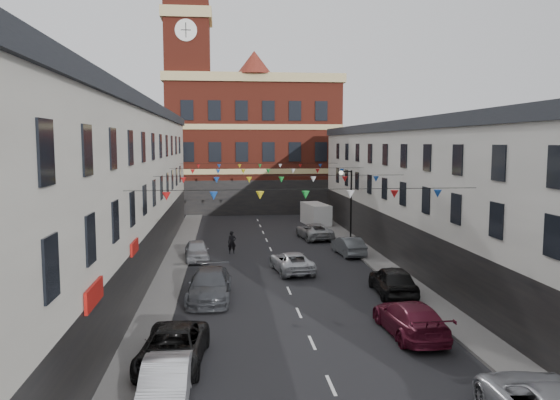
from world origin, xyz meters
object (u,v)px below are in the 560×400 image
object	(u,v)px
car_left_d	(210,285)
car_left_e	(197,251)
pedestrian	(232,242)
car_left_c	(173,348)
car_left_b	(165,385)
car_right_e	(348,246)
car_right_c	(410,318)
car_right_f	(314,231)
white_van	(316,214)
car_right_d	(393,281)
street_lamp	(348,196)
moving_car	(292,262)

from	to	relation	value
car_left_d	car_left_e	size ratio (longest dim) A/B	1.32
pedestrian	car_left_c	bearing A→B (deg)	-102.90
car_left_b	car_left_d	distance (m)	11.67
car_right_e	car_left_c	bearing A→B (deg)	54.19
car_left_c	car_right_c	distance (m)	10.07
car_right_f	white_van	xyz separation A→B (m)	(1.49, 7.93, 0.39)
car_right_e	pedestrian	distance (m)	8.61
car_right_c	car_right_f	distance (m)	23.72
car_left_c	car_left_e	xyz separation A→B (m)	(0.00, 18.36, 0.01)
car_right_f	car_right_d	bearing A→B (deg)	86.91
car_left_c	car_right_d	world-z (taller)	car_right_d
car_right_d	pedestrian	distance (m)	14.71
car_left_b	white_van	xyz separation A→B (m)	(11.05, 36.99, 0.38)
white_van	car_right_d	bearing A→B (deg)	-97.99
street_lamp	car_left_b	size ratio (longest dim) A/B	1.42
car_right_d	car_left_c	bearing A→B (deg)	39.96
car_left_d	pedestrian	size ratio (longest dim) A/B	3.17
car_left_b	car_right_c	bearing A→B (deg)	28.81
car_right_c	car_left_e	bearing A→B (deg)	-60.64
car_left_d	white_van	world-z (taller)	white_van
car_right_c	pedestrian	xyz separation A→B (m)	(-7.32, 18.14, 0.11)
car_right_d	car_right_c	bearing A→B (deg)	81.73
car_left_c	moving_car	distance (m)	15.52
car_left_e	car_right_c	distance (m)	18.87
white_van	car_left_e	bearing A→B (deg)	-133.30
street_lamp	car_right_f	distance (m)	4.59
car_right_d	white_van	world-z (taller)	white_van
street_lamp	car_right_c	bearing A→B (deg)	-95.92
pedestrian	moving_car	bearing A→B (deg)	-64.85
street_lamp	moving_car	size ratio (longest dim) A/B	1.27
moving_car	car_left_d	bearing A→B (deg)	41.31
car_right_c	car_left_d	bearing A→B (deg)	-37.93
car_left_b	car_right_d	xyz separation A→B (m)	(10.95, 11.47, 0.10)
white_van	car_left_c	bearing A→B (deg)	-115.90
car_right_c	car_left_b	bearing A→B (deg)	26.65
car_left_e	car_right_e	distance (m)	11.02
car_left_e	car_right_c	xyz separation A→B (m)	(9.82, -16.11, 0.04)
moving_car	car_left_c	bearing A→B (deg)	59.35
car_left_b	car_left_c	bearing A→B (deg)	91.04
car_right_f	car_right_c	bearing A→B (deg)	82.88
car_left_e	white_van	xyz separation A→B (m)	(11.10, 15.54, 0.38)
moving_car	pedestrian	size ratio (longest dim) A/B	2.76
car_left_d	car_left_b	bearing A→B (deg)	-92.91
car_left_c	car_left_d	distance (m)	8.61
car_left_c	street_lamp	bearing A→B (deg)	67.75
car_left_d	pedestrian	bearing A→B (deg)	85.97
car_left_e	white_van	world-z (taller)	white_van
moving_car	pedestrian	distance (m)	7.18
car_right_c	car_right_e	size ratio (longest dim) A/B	1.22
car_right_f	car_right_e	bearing A→B (deg)	93.67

